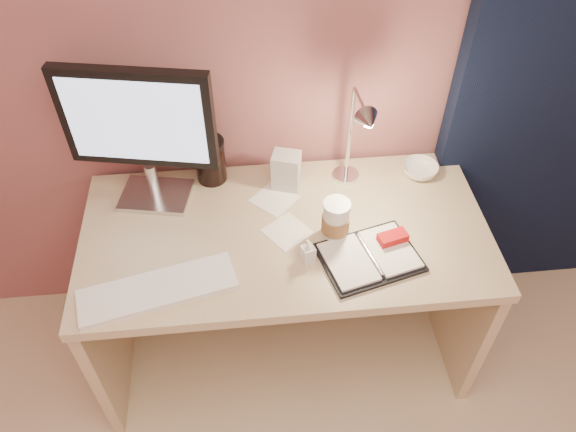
{
  "coord_description": "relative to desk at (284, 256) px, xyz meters",
  "views": [
    {
      "loc": [
        -0.12,
        0.08,
        2.15
      ],
      "look_at": [
        0.0,
        1.33,
        0.85
      ],
      "focal_mm": 35.0,
      "sensor_mm": 36.0,
      "label": 1
    }
  ],
  "objects": [
    {
      "name": "room",
      "position": [
        0.95,
        0.24,
        0.63
      ],
      "size": [
        3.5,
        3.5,
        3.5
      ],
      "color": "#C6B28E",
      "rests_on": "ground"
    },
    {
      "name": "desk",
      "position": [
        0.0,
        0.0,
        0.0
      ],
      "size": [
        1.4,
        0.7,
        0.73
      ],
      "color": "#C5B18B",
      "rests_on": "ground"
    },
    {
      "name": "monitor",
      "position": [
        -0.45,
        0.13,
        0.54
      ],
      "size": [
        0.5,
        0.22,
        0.53
      ],
      "rotation": [
        0.0,
        0.0,
        -0.2
      ],
      "color": "silver",
      "rests_on": "desk"
    },
    {
      "name": "keyboard",
      "position": [
        -0.42,
        -0.29,
        0.24
      ],
      "size": [
        0.5,
        0.25,
        0.02
      ],
      "primitive_type": "cube",
      "rotation": [
        0.0,
        0.0,
        0.23
      ],
      "color": "white",
      "rests_on": "desk"
    },
    {
      "name": "planner",
      "position": [
        0.27,
        -0.22,
        0.24
      ],
      "size": [
        0.36,
        0.31,
        0.05
      ],
      "rotation": [
        0.0,
        0.0,
        0.26
      ],
      "color": "black",
      "rests_on": "desk"
    },
    {
      "name": "paper_a",
      "position": [
        0.0,
        -0.08,
        0.23
      ],
      "size": [
        0.18,
        0.18,
        0.0
      ],
      "primitive_type": "cube",
      "rotation": [
        0.0,
        0.0,
        0.62
      ],
      "color": "white",
      "rests_on": "desk"
    },
    {
      "name": "paper_c",
      "position": [
        -0.02,
        0.08,
        0.23
      ],
      "size": [
        0.19,
        0.19,
        0.0
      ],
      "primitive_type": "cube",
      "rotation": [
        0.0,
        0.0,
        0.8
      ],
      "color": "white",
      "rests_on": "desk"
    },
    {
      "name": "coffee_cup",
      "position": [
        0.16,
        -0.11,
        0.3
      ],
      "size": [
        0.09,
        0.09,
        0.15
      ],
      "color": "silver",
      "rests_on": "desk"
    },
    {
      "name": "bowl",
      "position": [
        0.53,
        0.16,
        0.25
      ],
      "size": [
        0.16,
        0.16,
        0.04
      ],
      "primitive_type": "imported",
      "rotation": [
        0.0,
        0.0,
        -0.21
      ],
      "color": "silver",
      "rests_on": "desk"
    },
    {
      "name": "lotion_bottle",
      "position": [
        0.06,
        -0.21,
        0.27
      ],
      "size": [
        0.05,
        0.05,
        0.09
      ],
      "primitive_type": "imported",
      "rotation": [
        0.0,
        0.0,
        0.33
      ],
      "color": "silver",
      "rests_on": "desk"
    },
    {
      "name": "dark_jar",
      "position": [
        -0.25,
        0.22,
        0.3
      ],
      "size": [
        0.11,
        0.11,
        0.16
      ],
      "primitive_type": "cylinder",
      "color": "black",
      "rests_on": "desk"
    },
    {
      "name": "product_box",
      "position": [
        0.03,
        0.15,
        0.3
      ],
      "size": [
        0.12,
        0.1,
        0.15
      ],
      "primitive_type": "cube",
      "rotation": [
        0.0,
        0.0,
        -0.3
      ],
      "color": "beige",
      "rests_on": "desk"
    },
    {
      "name": "desk_lamp",
      "position": [
        0.24,
        0.07,
        0.49
      ],
      "size": [
        0.1,
        0.26,
        0.42
      ],
      "rotation": [
        0.0,
        0.0,
        0.08
      ],
      "color": "silver",
      "rests_on": "desk"
    }
  ]
}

